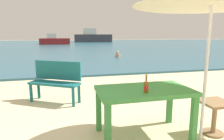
{
  "coord_description": "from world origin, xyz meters",
  "views": [
    {
      "loc": [
        -1.42,
        -2.2,
        1.56
      ],
      "look_at": [
        -0.13,
        3.0,
        0.6
      ],
      "focal_mm": 31.67,
      "sensor_mm": 36.0,
      "label": 1
    }
  ],
  "objects_px": {
    "bench_teal_center": "(56,79)",
    "boat_tanker": "(54,41)",
    "swimmer_person": "(118,55)",
    "picnic_table_green": "(144,96)",
    "side_table_wood": "(215,113)",
    "beer_bottle_amber": "(146,86)",
    "boat_ferry": "(93,37)"
  },
  "relations": [
    {
      "from": "bench_teal_center",
      "to": "boat_tanker",
      "type": "distance_m",
      "value": 27.61
    },
    {
      "from": "swimmer_person",
      "to": "boat_tanker",
      "type": "distance_m",
      "value": 20.11
    },
    {
      "from": "picnic_table_green",
      "to": "side_table_wood",
      "type": "height_order",
      "value": "picnic_table_green"
    },
    {
      "from": "picnic_table_green",
      "to": "boat_tanker",
      "type": "xyz_separation_m",
      "value": [
        -2.41,
        29.6,
        0.03
      ]
    },
    {
      "from": "picnic_table_green",
      "to": "swimmer_person",
      "type": "xyz_separation_m",
      "value": [
        2.39,
        10.07,
        -0.41
      ]
    },
    {
      "from": "beer_bottle_amber",
      "to": "side_table_wood",
      "type": "bearing_deg",
      "value": -0.67
    },
    {
      "from": "picnic_table_green",
      "to": "boat_ferry",
      "type": "distance_m",
      "value": 38.61
    },
    {
      "from": "boat_ferry",
      "to": "boat_tanker",
      "type": "bearing_deg",
      "value": -130.0
    },
    {
      "from": "boat_ferry",
      "to": "picnic_table_green",
      "type": "bearing_deg",
      "value": -97.28
    },
    {
      "from": "beer_bottle_amber",
      "to": "side_table_wood",
      "type": "height_order",
      "value": "beer_bottle_amber"
    },
    {
      "from": "swimmer_person",
      "to": "boat_ferry",
      "type": "bearing_deg",
      "value": 84.94
    },
    {
      "from": "beer_bottle_amber",
      "to": "boat_ferry",
      "type": "height_order",
      "value": "boat_ferry"
    },
    {
      "from": "picnic_table_green",
      "to": "bench_teal_center",
      "type": "bearing_deg",
      "value": 123.88
    },
    {
      "from": "boat_tanker",
      "to": "boat_ferry",
      "type": "height_order",
      "value": "boat_ferry"
    },
    {
      "from": "boat_tanker",
      "to": "side_table_wood",
      "type": "bearing_deg",
      "value": -83.28
    },
    {
      "from": "picnic_table_green",
      "to": "bench_teal_center",
      "type": "xyz_separation_m",
      "value": [
        -1.35,
        2.01,
        -0.11
      ]
    },
    {
      "from": "picnic_table_green",
      "to": "boat_tanker",
      "type": "bearing_deg",
      "value": 94.65
    },
    {
      "from": "beer_bottle_amber",
      "to": "bench_teal_center",
      "type": "distance_m",
      "value": 2.58
    },
    {
      "from": "beer_bottle_amber",
      "to": "bench_teal_center",
      "type": "height_order",
      "value": "beer_bottle_amber"
    },
    {
      "from": "bench_teal_center",
      "to": "side_table_wood",
      "type": "bearing_deg",
      "value": -42.09
    },
    {
      "from": "bench_teal_center",
      "to": "swimmer_person",
      "type": "distance_m",
      "value": 8.89
    },
    {
      "from": "picnic_table_green",
      "to": "side_table_wood",
      "type": "bearing_deg",
      "value": -10.72
    },
    {
      "from": "picnic_table_green",
      "to": "bench_teal_center",
      "type": "relative_size",
      "value": 1.15
    },
    {
      "from": "picnic_table_green",
      "to": "swimmer_person",
      "type": "height_order",
      "value": "picnic_table_green"
    },
    {
      "from": "beer_bottle_amber",
      "to": "bench_teal_center",
      "type": "bearing_deg",
      "value": 120.33
    },
    {
      "from": "beer_bottle_amber",
      "to": "bench_teal_center",
      "type": "relative_size",
      "value": 0.22
    },
    {
      "from": "beer_bottle_amber",
      "to": "swimmer_person",
      "type": "relative_size",
      "value": 0.65
    },
    {
      "from": "bench_teal_center",
      "to": "swimmer_person",
      "type": "relative_size",
      "value": 2.96
    },
    {
      "from": "picnic_table_green",
      "to": "bench_teal_center",
      "type": "height_order",
      "value": "bench_teal_center"
    },
    {
      "from": "bench_teal_center",
      "to": "boat_ferry",
      "type": "bearing_deg",
      "value": 80.24
    },
    {
      "from": "beer_bottle_amber",
      "to": "side_table_wood",
      "type": "relative_size",
      "value": 0.49
    },
    {
      "from": "swimmer_person",
      "to": "side_table_wood",
      "type": "bearing_deg",
      "value": -97.1
    }
  ]
}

